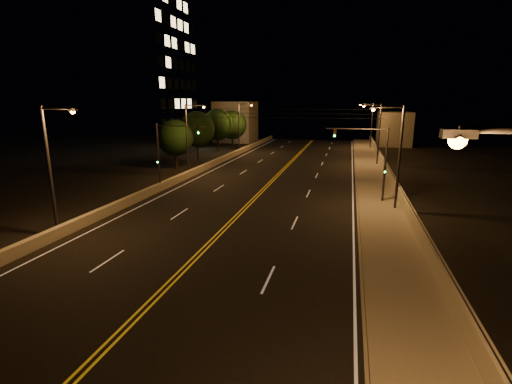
% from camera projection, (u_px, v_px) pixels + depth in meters
% --- Properties ---
extents(road, '(18.00, 120.00, 0.02)m').
position_uv_depth(road, '(237.00, 216.00, 28.19)').
color(road, black).
rests_on(road, ground).
extents(sidewalk, '(3.60, 120.00, 0.30)m').
position_uv_depth(sidewalk, '(386.00, 226.00, 25.61)').
color(sidewalk, slate).
rests_on(sidewalk, ground).
extents(curb, '(0.14, 120.00, 0.15)m').
position_uv_depth(curb, '(358.00, 225.00, 26.06)').
color(curb, slate).
rests_on(curb, ground).
extents(parapet_wall, '(0.30, 120.00, 1.00)m').
position_uv_depth(parapet_wall, '(413.00, 218.00, 25.06)').
color(parapet_wall, '#A5A18A').
rests_on(parapet_wall, sidewalk).
extents(jersey_barrier, '(0.45, 120.00, 0.75)m').
position_uv_depth(jersey_barrier, '(123.00, 203.00, 30.39)').
color(jersey_barrier, '#A5A18A').
rests_on(jersey_barrier, ground).
extents(distant_building_right, '(6.00, 10.00, 6.53)m').
position_uv_depth(distant_building_right, '(394.00, 128.00, 73.89)').
color(distant_building_right, gray).
rests_on(distant_building_right, ground).
extents(distant_building_left, '(8.00, 8.00, 8.48)m').
position_uv_depth(distant_building_left, '(236.00, 122.00, 79.87)').
color(distant_building_left, gray).
rests_on(distant_building_left, ground).
extents(parapet_rail, '(0.06, 120.00, 0.06)m').
position_uv_depth(parapet_rail, '(414.00, 211.00, 24.94)').
color(parapet_rail, black).
rests_on(parapet_rail, parapet_wall).
extents(lane_markings, '(17.32, 116.00, 0.00)m').
position_uv_depth(lane_markings, '(237.00, 216.00, 28.12)').
color(lane_markings, silver).
rests_on(lane_markings, road).
extents(streetlight_1, '(2.55, 0.28, 8.23)m').
position_uv_depth(streetlight_1, '(396.00, 151.00, 28.39)').
color(streetlight_1, '#2D2D33').
rests_on(streetlight_1, ground).
extents(streetlight_2, '(2.55, 0.28, 8.23)m').
position_uv_depth(streetlight_2, '(377.00, 130.00, 49.10)').
color(streetlight_2, '#2D2D33').
rests_on(streetlight_2, ground).
extents(streetlight_3, '(2.55, 0.28, 8.23)m').
position_uv_depth(streetlight_3, '(370.00, 122.00, 67.10)').
color(streetlight_3, '#2D2D33').
rests_on(streetlight_3, ground).
extents(streetlight_4, '(2.55, 0.28, 8.23)m').
position_uv_depth(streetlight_4, '(53.00, 162.00, 23.07)').
color(streetlight_4, '#2D2D33').
rests_on(streetlight_4, ground).
extents(streetlight_5, '(2.55, 0.28, 8.23)m').
position_uv_depth(streetlight_5, '(189.00, 135.00, 42.48)').
color(streetlight_5, '#2D2D33').
rests_on(streetlight_5, ground).
extents(streetlight_6, '(2.55, 0.28, 8.23)m').
position_uv_depth(streetlight_6, '(241.00, 124.00, 62.28)').
color(streetlight_6, '#2D2D33').
rests_on(streetlight_6, ground).
extents(traffic_signal_right, '(5.11, 0.31, 6.49)m').
position_uv_depth(traffic_signal_right, '(374.00, 156.00, 30.84)').
color(traffic_signal_right, '#2D2D33').
rests_on(traffic_signal_right, ground).
extents(traffic_signal_left, '(5.11, 0.31, 6.49)m').
position_uv_depth(traffic_signal_left, '(167.00, 149.00, 35.29)').
color(traffic_signal_left, '#2D2D33').
rests_on(traffic_signal_left, ground).
extents(overhead_wires, '(22.00, 0.03, 0.83)m').
position_uv_depth(overhead_wires, '(265.00, 113.00, 35.38)').
color(overhead_wires, black).
extents(building_tower, '(24.00, 15.00, 26.78)m').
position_uv_depth(building_tower, '(114.00, 76.00, 63.19)').
color(building_tower, gray).
rests_on(building_tower, ground).
extents(tree_0, '(4.63, 4.63, 6.27)m').
position_uv_depth(tree_0, '(175.00, 138.00, 47.65)').
color(tree_0, black).
rests_on(tree_0, ground).
extents(tree_1, '(5.26, 5.26, 7.13)m').
position_uv_depth(tree_1, '(197.00, 129.00, 55.38)').
color(tree_1, black).
rests_on(tree_1, ground).
extents(tree_2, '(5.37, 5.37, 7.27)m').
position_uv_depth(tree_2, '(217.00, 125.00, 64.03)').
color(tree_2, black).
rests_on(tree_2, ground).
extents(tree_3, '(5.12, 5.12, 6.94)m').
position_uv_depth(tree_3, '(232.00, 125.00, 66.66)').
color(tree_3, black).
rests_on(tree_3, ground).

